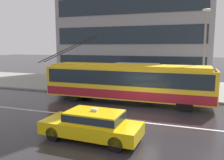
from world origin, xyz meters
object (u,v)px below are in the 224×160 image
object	(u,v)px
trolleybus	(127,82)
pedestrian_at_shelter	(149,74)
street_lamp	(205,46)
bus_shelter	(137,70)
taxi_oncoming_near	(92,124)
pedestrian_approaching_curb	(168,74)

from	to	relation	value
trolleybus	pedestrian_at_shelter	world-z (taller)	trolleybus
trolleybus	street_lamp	distance (m)	6.21
bus_shelter	taxi_oncoming_near	bearing A→B (deg)	-86.63
taxi_oncoming_near	street_lamp	world-z (taller)	street_lamp
pedestrian_at_shelter	pedestrian_approaching_curb	distance (m)	1.72
taxi_oncoming_near	bus_shelter	distance (m)	11.05
taxi_oncoming_near	pedestrian_approaching_curb	size ratio (longest dim) A/B	2.26
bus_shelter	street_lamp	distance (m)	5.95
bus_shelter	pedestrian_at_shelter	size ratio (longest dim) A/B	1.89
bus_shelter	pedestrian_at_shelter	xyz separation A→B (m)	(1.33, -1.06, -0.19)
taxi_oncoming_near	trolleybus	bearing A→B (deg)	93.12
taxi_oncoming_near	pedestrian_at_shelter	world-z (taller)	pedestrian_at_shelter
trolleybus	taxi_oncoming_near	distance (m)	7.04
taxi_oncoming_near	street_lamp	xyz separation A→B (m)	(4.74, 9.45, 3.32)
pedestrian_at_shelter	bus_shelter	bearing A→B (deg)	141.55
taxi_oncoming_near	street_lamp	distance (m)	11.08
trolleybus	pedestrian_at_shelter	xyz separation A→B (m)	(1.07, 2.92, 0.27)
bus_shelter	pedestrian_at_shelter	world-z (taller)	bus_shelter
trolleybus	bus_shelter	bearing A→B (deg)	93.81
trolleybus	bus_shelter	distance (m)	4.01
taxi_oncoming_near	bus_shelter	bearing A→B (deg)	93.37
trolleybus	bus_shelter	world-z (taller)	trolleybus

